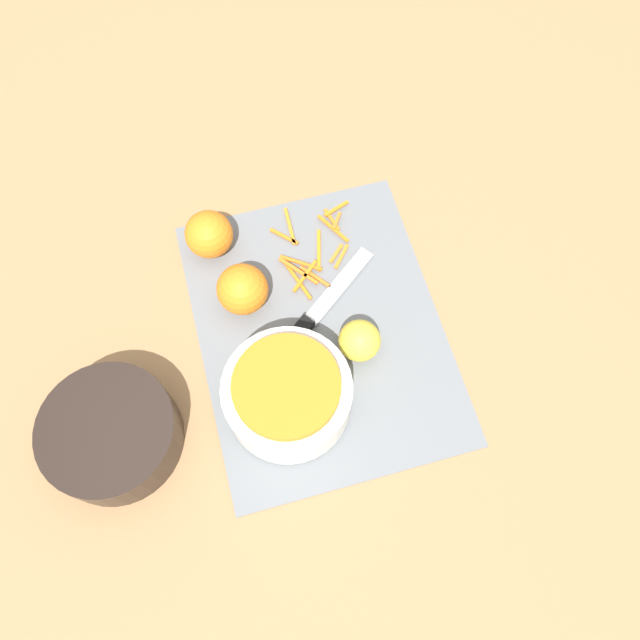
% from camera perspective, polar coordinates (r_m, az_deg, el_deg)
% --- Properties ---
extents(ground_plane, '(4.00, 4.00, 0.00)m').
position_cam_1_polar(ground_plane, '(0.89, 0.00, -0.93)').
color(ground_plane, '#9E754C').
extents(cutting_board, '(0.44, 0.34, 0.01)m').
position_cam_1_polar(cutting_board, '(0.88, 0.00, -0.85)').
color(cutting_board, slate).
rests_on(cutting_board, ground_plane).
extents(bowl_speckled, '(0.17, 0.17, 0.08)m').
position_cam_1_polar(bowl_speckled, '(0.81, -2.98, -6.77)').
color(bowl_speckled, silver).
rests_on(bowl_speckled, cutting_board).
extents(bowl_dark, '(0.17, 0.17, 0.07)m').
position_cam_1_polar(bowl_dark, '(0.85, -18.51, -9.86)').
color(bowl_dark, black).
rests_on(bowl_dark, ground_plane).
extents(knife, '(0.16, 0.20, 0.02)m').
position_cam_1_polar(knife, '(0.87, -1.80, -1.03)').
color(knife, black).
rests_on(knife, cutting_board).
extents(orange_left, '(0.07, 0.07, 0.07)m').
position_cam_1_polar(orange_left, '(0.87, -7.11, 2.80)').
color(orange_left, orange).
rests_on(orange_left, cutting_board).
extents(orange_right, '(0.07, 0.07, 0.07)m').
position_cam_1_polar(orange_right, '(0.92, -10.12, 7.71)').
color(orange_right, orange).
rests_on(orange_right, cutting_board).
extents(lemon, '(0.06, 0.06, 0.06)m').
position_cam_1_polar(lemon, '(0.84, 3.64, -1.89)').
color(lemon, gold).
rests_on(lemon, cutting_board).
extents(peel_pile, '(0.16, 0.13, 0.01)m').
position_cam_1_polar(peel_pile, '(0.93, -0.66, 6.40)').
color(peel_pile, orange).
rests_on(peel_pile, cutting_board).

